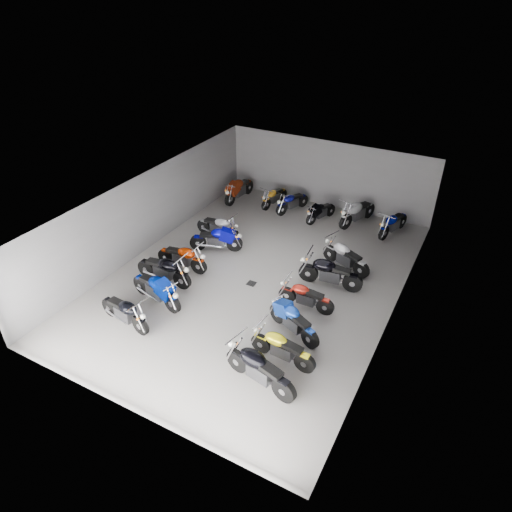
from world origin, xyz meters
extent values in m
plane|color=gray|center=(0.00, 0.00, 0.00)|extent=(14.00, 14.00, 0.00)
cube|color=slate|center=(0.00, 7.00, 1.60)|extent=(10.00, 0.10, 3.20)
cube|color=slate|center=(-5.00, 0.00, 1.60)|extent=(0.10, 14.00, 3.20)
cube|color=slate|center=(5.00, 0.00, 1.60)|extent=(0.10, 14.00, 3.20)
cube|color=black|center=(0.00, 0.00, 3.22)|extent=(10.00, 14.00, 0.04)
cube|color=black|center=(0.00, -0.50, 0.01)|extent=(0.32, 0.32, 0.01)
cylinder|color=black|center=(-1.78, -4.54, 0.33)|extent=(0.68, 0.24, 0.67)
cylinder|color=black|center=(-3.27, -4.30, 0.33)|extent=(0.69, 0.26, 0.67)
cube|color=#2D2D30|center=(-2.53, -4.42, 0.44)|extent=(0.72, 0.42, 0.42)
ellipsoid|color=black|center=(-2.30, -4.45, 0.77)|extent=(0.77, 0.53, 0.38)
cube|color=black|center=(-2.86, -4.36, 0.73)|extent=(0.68, 0.39, 0.19)
cylinder|color=black|center=(-1.56, -3.18, 0.36)|extent=(0.73, 0.29, 0.72)
cylinder|color=black|center=(-3.15, -2.85, 0.36)|extent=(0.74, 0.31, 0.72)
cube|color=#2D2D30|center=(-2.36, -3.01, 0.47)|extent=(0.78, 0.48, 0.45)
ellipsoid|color=navy|center=(-2.12, -3.06, 0.83)|extent=(0.84, 0.59, 0.40)
cube|color=black|center=(-2.71, -2.94, 0.79)|extent=(0.73, 0.45, 0.20)
cylinder|color=black|center=(-2.06, -1.93, 0.36)|extent=(0.72, 0.15, 0.71)
cylinder|color=black|center=(-3.68, -1.95, 0.36)|extent=(0.72, 0.18, 0.71)
cube|color=#2D2D30|center=(-2.87, -1.94, 0.47)|extent=(0.73, 0.34, 0.45)
ellipsoid|color=black|center=(-2.62, -1.94, 0.83)|extent=(0.76, 0.45, 0.40)
cube|color=black|center=(-3.23, -1.94, 0.78)|extent=(0.68, 0.32, 0.20)
cylinder|color=black|center=(-2.07, -0.86, 0.33)|extent=(0.67, 0.16, 0.67)
cylinder|color=black|center=(-3.58, -0.91, 0.33)|extent=(0.67, 0.18, 0.67)
cube|color=#2D2D30|center=(-2.83, -0.89, 0.44)|extent=(0.69, 0.33, 0.42)
ellipsoid|color=#982302|center=(-2.60, -0.88, 0.77)|extent=(0.72, 0.44, 0.37)
cube|color=black|center=(-3.16, -0.90, 0.73)|extent=(0.64, 0.31, 0.19)
cylinder|color=black|center=(-1.71, 1.18, 0.33)|extent=(0.66, 0.40, 0.66)
cylinder|color=black|center=(-3.09, 0.56, 0.33)|extent=(0.67, 0.42, 0.66)
cube|color=#2D2D30|center=(-2.40, 0.87, 0.44)|extent=(0.74, 0.56, 0.42)
ellipsoid|color=#050598|center=(-2.19, 0.97, 0.77)|extent=(0.81, 0.67, 0.37)
cube|color=black|center=(-2.70, 0.74, 0.73)|extent=(0.70, 0.53, 0.19)
cylinder|color=black|center=(-2.18, 1.80, 0.32)|extent=(0.65, 0.16, 0.65)
cylinder|color=black|center=(-3.65, 1.85, 0.32)|extent=(0.65, 0.18, 0.65)
cube|color=#2D2D30|center=(-2.91, 1.83, 0.42)|extent=(0.67, 0.33, 0.40)
ellipsoid|color=silver|center=(-2.69, 1.82, 0.75)|extent=(0.70, 0.43, 0.36)
cube|color=black|center=(-3.24, 1.84, 0.71)|extent=(0.63, 0.31, 0.18)
cylinder|color=black|center=(1.71, -4.43, 0.37)|extent=(0.75, 0.29, 0.73)
cylinder|color=black|center=(3.34, -4.76, 0.37)|extent=(0.75, 0.32, 0.73)
cube|color=#2D2D30|center=(2.52, -4.60, 0.48)|extent=(0.80, 0.49, 0.46)
ellipsoid|color=black|center=(2.28, -4.54, 0.85)|extent=(0.86, 0.61, 0.41)
cube|color=black|center=(2.88, -4.67, 0.80)|extent=(0.75, 0.45, 0.21)
cylinder|color=black|center=(1.95, -3.44, 0.33)|extent=(0.66, 0.18, 0.65)
cylinder|color=black|center=(3.42, -3.55, 0.33)|extent=(0.66, 0.20, 0.65)
cube|color=#2D2D30|center=(2.68, -3.49, 0.43)|extent=(0.68, 0.35, 0.41)
ellipsoid|color=yellow|center=(2.46, -3.47, 0.75)|extent=(0.72, 0.46, 0.37)
cube|color=black|center=(3.01, -3.52, 0.71)|extent=(0.64, 0.33, 0.19)
cylinder|color=black|center=(1.78, -1.95, 0.33)|extent=(0.66, 0.38, 0.66)
cylinder|color=black|center=(3.16, -2.54, 0.33)|extent=(0.67, 0.40, 0.66)
cube|color=#2D2D30|center=(2.47, -2.24, 0.44)|extent=(0.74, 0.55, 0.41)
ellipsoid|color=#153DA9|center=(2.26, -2.16, 0.77)|extent=(0.81, 0.66, 0.37)
cube|color=black|center=(2.78, -2.38, 0.73)|extent=(0.69, 0.52, 0.19)
cylinder|color=black|center=(1.62, -0.86, 0.31)|extent=(0.61, 0.13, 0.61)
cylinder|color=black|center=(3.01, -0.85, 0.31)|extent=(0.61, 0.15, 0.61)
cube|color=#2D2D30|center=(2.31, -0.86, 0.40)|extent=(0.63, 0.29, 0.38)
ellipsoid|color=maroon|center=(2.10, -0.86, 0.71)|extent=(0.66, 0.39, 0.35)
cube|color=black|center=(2.62, -0.86, 0.67)|extent=(0.59, 0.27, 0.17)
cylinder|color=black|center=(1.77, 0.65, 0.36)|extent=(0.74, 0.22, 0.73)
cylinder|color=black|center=(3.40, 0.81, 0.36)|extent=(0.74, 0.24, 0.73)
cube|color=#2D2D30|center=(2.58, 0.73, 0.48)|extent=(0.77, 0.41, 0.45)
ellipsoid|color=black|center=(2.34, 0.71, 0.84)|extent=(0.81, 0.53, 0.41)
cube|color=black|center=(2.94, 0.77, 0.79)|extent=(0.72, 0.38, 0.21)
cylinder|color=black|center=(1.99, 2.35, 0.34)|extent=(0.67, 0.36, 0.67)
cylinder|color=black|center=(3.41, 1.81, 0.34)|extent=(0.68, 0.38, 0.67)
cube|color=#2D2D30|center=(2.70, 2.08, 0.44)|extent=(0.75, 0.53, 0.42)
ellipsoid|color=#B8B8BE|center=(2.49, 2.16, 0.77)|extent=(0.81, 0.64, 0.38)
cube|color=black|center=(3.02, 1.96, 0.73)|extent=(0.70, 0.50, 0.19)
cylinder|color=black|center=(-4.05, 4.71, 0.36)|extent=(0.19, 0.72, 0.72)
cylinder|color=black|center=(-3.95, 6.33, 0.36)|extent=(0.21, 0.72, 0.72)
cube|color=#2D2D30|center=(-4.00, 5.52, 0.47)|extent=(0.38, 0.75, 0.45)
ellipsoid|color=maroon|center=(-4.01, 5.27, 0.83)|extent=(0.49, 0.79, 0.40)
cube|color=black|center=(-3.98, 5.88, 0.78)|extent=(0.35, 0.70, 0.20)
cylinder|color=black|center=(-2.28, 5.11, 0.30)|extent=(0.21, 0.61, 0.59)
cylinder|color=black|center=(-2.06, 6.43, 0.30)|extent=(0.23, 0.61, 0.59)
cube|color=#2D2D30|center=(-2.17, 5.77, 0.39)|extent=(0.37, 0.64, 0.37)
ellipsoid|color=orange|center=(-2.20, 5.57, 0.69)|extent=(0.47, 0.68, 0.33)
cube|color=black|center=(-2.12, 6.06, 0.65)|extent=(0.35, 0.60, 0.17)
cylinder|color=black|center=(-1.39, 4.95, 0.31)|extent=(0.34, 0.62, 0.62)
cylinder|color=black|center=(-0.90, 6.27, 0.31)|extent=(0.36, 0.63, 0.62)
cube|color=#2D2D30|center=(-1.14, 5.61, 0.41)|extent=(0.49, 0.69, 0.39)
ellipsoid|color=#0A0C66|center=(-1.22, 5.41, 0.72)|extent=(0.59, 0.75, 0.35)
cube|color=black|center=(-1.04, 5.90, 0.68)|extent=(0.46, 0.65, 0.18)
cylinder|color=black|center=(0.18, 4.76, 0.29)|extent=(0.31, 0.58, 0.57)
cylinder|color=black|center=(0.62, 5.98, 0.29)|extent=(0.32, 0.59, 0.57)
cube|color=#2D2D30|center=(0.40, 5.37, 0.38)|extent=(0.45, 0.64, 0.36)
ellipsoid|color=black|center=(0.33, 5.18, 0.66)|extent=(0.55, 0.70, 0.32)
cube|color=black|center=(0.50, 5.64, 0.63)|extent=(0.42, 0.60, 0.16)
cylinder|color=black|center=(1.67, 5.11, 0.36)|extent=(0.39, 0.73, 0.73)
cylinder|color=black|center=(2.23, 6.66, 0.36)|extent=(0.41, 0.74, 0.73)
cube|color=#2D2D30|center=(1.95, 5.89, 0.48)|extent=(0.57, 0.81, 0.45)
ellipsoid|color=#BBBBC3|center=(1.87, 5.65, 0.84)|extent=(0.69, 0.88, 0.41)
cube|color=black|center=(2.07, 6.23, 0.80)|extent=(0.53, 0.76, 0.21)
cylinder|color=black|center=(3.41, 4.98, 0.33)|extent=(0.31, 0.66, 0.65)
cylinder|color=black|center=(3.82, 6.40, 0.33)|extent=(0.33, 0.67, 0.65)
cube|color=#2D2D30|center=(3.61, 5.69, 0.43)|extent=(0.48, 0.72, 0.41)
ellipsoid|color=#030D8C|center=(3.55, 5.47, 0.75)|extent=(0.58, 0.78, 0.37)
cube|color=black|center=(3.71, 6.00, 0.71)|extent=(0.45, 0.68, 0.19)
camera|label=1|loc=(6.62, -12.44, 9.92)|focal=32.00mm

